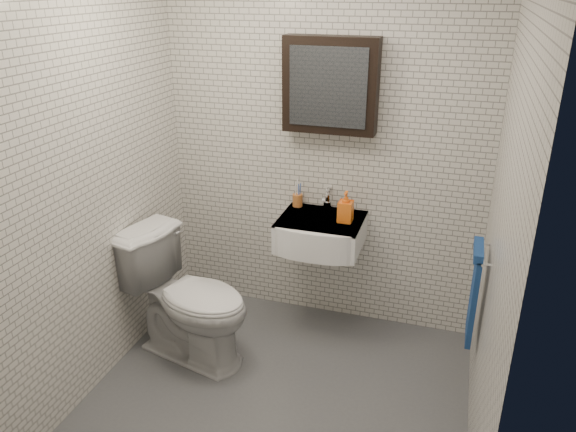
% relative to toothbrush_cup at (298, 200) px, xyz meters
% --- Properties ---
extents(ground, '(2.20, 2.00, 0.01)m').
position_rel_toothbrush_cup_xyz_m(ground, '(0.16, -0.94, -0.89)').
color(ground, '#505458').
rests_on(ground, ground).
extents(room_shell, '(2.22, 2.02, 2.51)m').
position_rel_toothbrush_cup_xyz_m(room_shell, '(0.16, -0.94, 0.57)').
color(room_shell, silver).
rests_on(room_shell, ground).
extents(washbasin, '(0.55, 0.50, 0.20)m').
position_rel_toothbrush_cup_xyz_m(washbasin, '(0.21, -0.21, -0.14)').
color(washbasin, white).
rests_on(washbasin, room_shell).
extents(faucet, '(0.06, 0.20, 0.15)m').
position_rel_toothbrush_cup_xyz_m(faucet, '(0.21, -0.01, 0.02)').
color(faucet, silver).
rests_on(faucet, washbasin).
extents(mirror_cabinet, '(0.60, 0.15, 0.60)m').
position_rel_toothbrush_cup_xyz_m(mirror_cabinet, '(0.21, -0.01, 0.80)').
color(mirror_cabinet, black).
rests_on(mirror_cabinet, room_shell).
extents(towel_rail, '(0.09, 0.30, 0.58)m').
position_rel_toothbrush_cup_xyz_m(towel_rail, '(1.21, -0.59, -0.17)').
color(towel_rail, silver).
rests_on(towel_rail, room_shell).
extents(toothbrush_cup, '(0.09, 0.09, 0.19)m').
position_rel_toothbrush_cup_xyz_m(toothbrush_cup, '(0.00, 0.00, 0.00)').
color(toothbrush_cup, '#B4652D').
rests_on(toothbrush_cup, washbasin).
extents(soap_bottle, '(0.09, 0.10, 0.21)m').
position_rel_toothbrush_cup_xyz_m(soap_bottle, '(0.37, -0.16, 0.06)').
color(soap_bottle, '#FA5C1A').
rests_on(soap_bottle, washbasin).
extents(toilet, '(0.93, 0.67, 0.86)m').
position_rel_toothbrush_cup_xyz_m(toilet, '(-0.50, -0.73, -0.47)').
color(toilet, white).
rests_on(toilet, ground).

